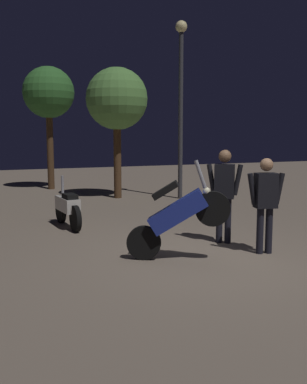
# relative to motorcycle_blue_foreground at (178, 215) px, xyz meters

# --- Properties ---
(ground_plane) EXTENTS (40.00, 40.00, 0.00)m
(ground_plane) POSITION_rel_motorcycle_blue_foreground_xyz_m (0.57, -0.04, -0.74)
(ground_plane) COLOR #756656
(motorcycle_blue_foreground) EXTENTS (1.50, 0.90, 1.63)m
(motorcycle_blue_foreground) POSITION_rel_motorcycle_blue_foreground_xyz_m (0.00, 0.00, 0.00)
(motorcycle_blue_foreground) COLOR black
(motorcycle_blue_foreground) RESTS_ON ground_plane
(motorcycle_white_parked_left) EXTENTS (0.38, 1.66, 1.11)m
(motorcycle_white_parked_left) POSITION_rel_motorcycle_blue_foreground_xyz_m (-1.08, 3.27, -0.31)
(motorcycle_white_parked_left) COLOR black
(motorcycle_white_parked_left) RESTS_ON ground_plane
(person_rider_beside) EXTENTS (0.66, 0.32, 1.63)m
(person_rider_beside) POSITION_rel_motorcycle_blue_foreground_xyz_m (1.57, -0.18, 0.23)
(person_rider_beside) COLOR black
(person_rider_beside) RESTS_ON ground_plane
(person_bystander_far) EXTENTS (0.59, 0.47, 1.75)m
(person_bystander_far) POSITION_rel_motorcycle_blue_foreground_xyz_m (1.32, 0.73, 0.30)
(person_bystander_far) COLOR black
(person_bystander_far) RESTS_ON ground_plane
(streetlamp_near) EXTENTS (0.36, 0.36, 5.44)m
(streetlamp_near) POSITION_rel_motorcycle_blue_foreground_xyz_m (3.14, 6.25, 2.67)
(streetlamp_near) COLOR #38383D
(streetlamp_near) RESTS_ON ground_plane
(tree_left_bg) EXTENTS (1.93, 1.93, 4.09)m
(tree_left_bg) POSITION_rel_motorcycle_blue_foreground_xyz_m (1.35, 7.12, 2.35)
(tree_left_bg) COLOR #4C331E
(tree_left_bg) RESTS_ON ground_plane
(tree_center_bg) EXTENTS (1.86, 1.86, 4.46)m
(tree_center_bg) POSITION_rel_motorcycle_blue_foreground_xyz_m (-0.21, 10.27, 2.73)
(tree_center_bg) COLOR #4C331E
(tree_center_bg) RESTS_ON ground_plane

